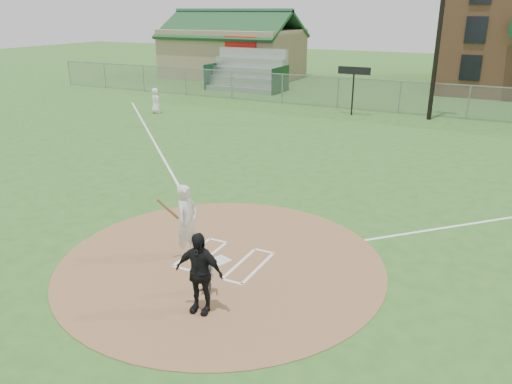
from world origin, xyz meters
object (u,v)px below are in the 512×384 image
at_px(home_plate, 220,260).
at_px(ondeck_player, 155,101).
at_px(umpire, 199,273).
at_px(batter_at_plate, 187,221).
at_px(catcher, 205,275).

distance_m(home_plate, ondeck_player, 20.49).
bearing_deg(home_plate, umpire, -70.39).
bearing_deg(umpire, batter_at_plate, 122.93).
xyz_separation_m(ondeck_player, batter_at_plate, (12.76, -15.34, 0.24)).
relative_size(catcher, ondeck_player, 0.64).
relative_size(ondeck_player, batter_at_plate, 0.78).
relative_size(home_plate, catcher, 0.45).
distance_m(catcher, ondeck_player, 21.97).
bearing_deg(batter_at_plate, ondeck_player, 129.75).
relative_size(umpire, ondeck_player, 1.19).
relative_size(catcher, batter_at_plate, 0.50).
distance_m(catcher, batter_at_plate, 2.08).
height_order(umpire, ondeck_player, umpire).
bearing_deg(batter_at_plate, catcher, -44.83).
xyz_separation_m(home_plate, umpire, (0.76, -2.14, 0.91)).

